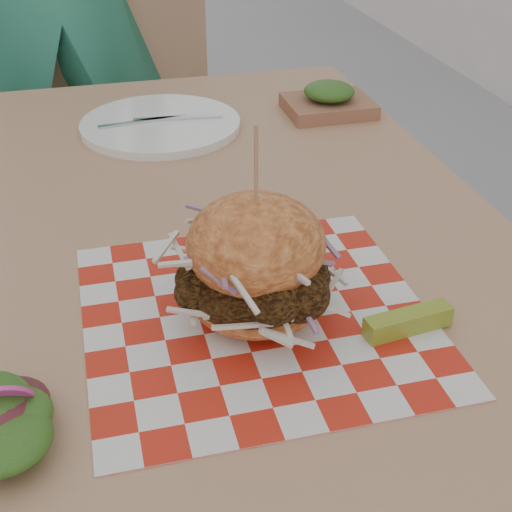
# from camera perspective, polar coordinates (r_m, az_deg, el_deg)

# --- Properties ---
(patio_table) EXTENTS (0.80, 1.20, 0.75)m
(patio_table) POSITION_cam_1_polar(r_m,az_deg,el_deg) (0.98, -4.60, -1.38)
(patio_table) COLOR tan
(patio_table) RESTS_ON ground
(patio_chair) EXTENTS (0.43, 0.44, 0.95)m
(patio_chair) POSITION_cam_1_polar(r_m,az_deg,el_deg) (1.87, -9.84, 11.02)
(patio_chair) COLOR tan
(patio_chair) RESTS_ON ground
(paper_liner) EXTENTS (0.36, 0.36, 0.00)m
(paper_liner) POSITION_cam_1_polar(r_m,az_deg,el_deg) (0.76, 0.00, -4.73)
(paper_liner) COLOR red
(paper_liner) RESTS_ON patio_table
(sandwich) EXTENTS (0.19, 0.19, 0.21)m
(sandwich) POSITION_cam_1_polar(r_m,az_deg,el_deg) (0.73, 0.00, -0.92)
(sandwich) COLOR orange
(sandwich) RESTS_ON paper_liner
(pickle_spear) EXTENTS (0.10, 0.03, 0.02)m
(pickle_spear) POSITION_cam_1_polar(r_m,az_deg,el_deg) (0.75, 12.07, -5.15)
(pickle_spear) COLOR olive
(pickle_spear) RESTS_ON paper_liner
(place_setting) EXTENTS (0.27, 0.27, 0.02)m
(place_setting) POSITION_cam_1_polar(r_m,az_deg,el_deg) (1.24, -7.64, 10.37)
(place_setting) COLOR white
(place_setting) RESTS_ON patio_table
(kraft_tray) EXTENTS (0.15, 0.12, 0.06)m
(kraft_tray) POSITION_cam_1_polar(r_m,az_deg,el_deg) (1.30, 5.84, 12.26)
(kraft_tray) COLOR #8E5B40
(kraft_tray) RESTS_ON patio_table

